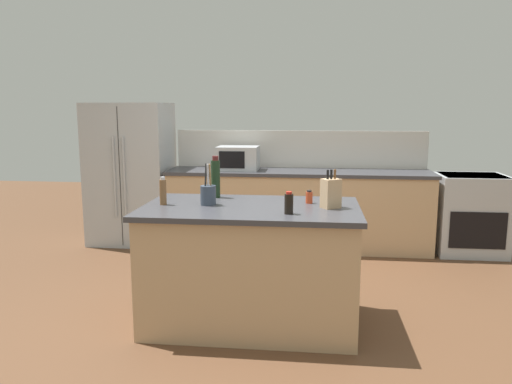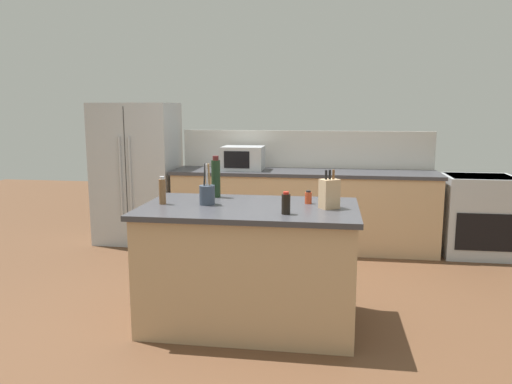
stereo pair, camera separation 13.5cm
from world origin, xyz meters
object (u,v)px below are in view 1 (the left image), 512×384
object	(u,v)px
utensil_crock	(208,194)
soy_sauce_bottle	(289,203)
refrigerator	(131,173)
microwave	(238,158)
knife_block	(331,193)
wine_bottle	(216,178)
pepper_grinder	(163,192)
spice_jar_paprika	(309,197)
range_oven	(470,214)

from	to	relation	value
utensil_crock	soy_sauce_bottle	distance (m)	0.69
utensil_crock	refrigerator	bearing A→B (deg)	123.13
microwave	knife_block	size ratio (longest dim) A/B	1.68
soy_sauce_bottle	wine_bottle	size ratio (longest dim) A/B	0.46
refrigerator	pepper_grinder	world-z (taller)	refrigerator
soy_sauce_bottle	pepper_grinder	world-z (taller)	pepper_grinder
spice_jar_paprika	refrigerator	bearing A→B (deg)	137.02
knife_block	pepper_grinder	xyz separation A→B (m)	(-1.29, -0.02, -0.01)
knife_block	spice_jar_paprika	bearing A→B (deg)	99.97
spice_jar_paprika	pepper_grinder	bearing A→B (deg)	-170.53
range_oven	wine_bottle	xyz separation A→B (m)	(-2.63, -1.86, 0.64)
knife_block	soy_sauce_bottle	size ratio (longest dim) A/B	1.81
utensil_crock	range_oven	bearing A→B (deg)	39.84
range_oven	spice_jar_paprika	bearing A→B (deg)	-132.26
soy_sauce_bottle	range_oven	bearing A→B (deg)	50.95
range_oven	microwave	size ratio (longest dim) A/B	1.89
range_oven	knife_block	world-z (taller)	knife_block
knife_block	wine_bottle	size ratio (longest dim) A/B	0.83
microwave	pepper_grinder	distance (m)	2.23
microwave	utensil_crock	size ratio (longest dim) A/B	1.52
range_oven	knife_block	size ratio (longest dim) A/B	3.17
refrigerator	soy_sauce_bottle	xyz separation A→B (m)	(2.10, -2.50, 0.15)
microwave	spice_jar_paprika	size ratio (longest dim) A/B	4.67
knife_block	pepper_grinder	world-z (taller)	knife_block
refrigerator	knife_block	bearing A→B (deg)	-43.19
knife_block	soy_sauce_bottle	world-z (taller)	knife_block
soy_sauce_bottle	wine_bottle	xyz separation A→B (m)	(-0.64, 0.59, 0.09)
refrigerator	range_oven	bearing A→B (deg)	-0.72
soy_sauce_bottle	knife_block	bearing A→B (deg)	39.54
wine_bottle	spice_jar_paprika	size ratio (longest dim) A/B	3.33
utensil_crock	soy_sauce_bottle	world-z (taller)	utensil_crock
refrigerator	pepper_grinder	size ratio (longest dim) A/B	7.96
utensil_crock	soy_sauce_bottle	xyz separation A→B (m)	(0.64, -0.26, -0.01)
utensil_crock	soy_sauce_bottle	size ratio (longest dim) A/B	2.00
refrigerator	range_oven	size ratio (longest dim) A/B	1.89
microwave	spice_jar_paprika	world-z (taller)	microwave
knife_block	refrigerator	bearing A→B (deg)	102.69
soy_sauce_bottle	pepper_grinder	bearing A→B (deg)	166.93
pepper_grinder	wine_bottle	size ratio (longest dim) A/B	0.63
knife_block	spice_jar_paprika	world-z (taller)	knife_block
utensil_crock	spice_jar_paprika	distance (m)	0.79
pepper_grinder	spice_jar_paprika	distance (m)	1.14
pepper_grinder	wine_bottle	bearing A→B (deg)	46.63
refrigerator	range_oven	world-z (taller)	refrigerator
spice_jar_paprika	utensil_crock	bearing A→B (deg)	-168.70
range_oven	pepper_grinder	size ratio (longest dim) A/B	4.21
pepper_grinder	wine_bottle	world-z (taller)	wine_bottle
soy_sauce_bottle	spice_jar_paprika	bearing A→B (deg)	71.49
knife_block	wine_bottle	world-z (taller)	wine_bottle
wine_bottle	microwave	bearing A→B (deg)	92.87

